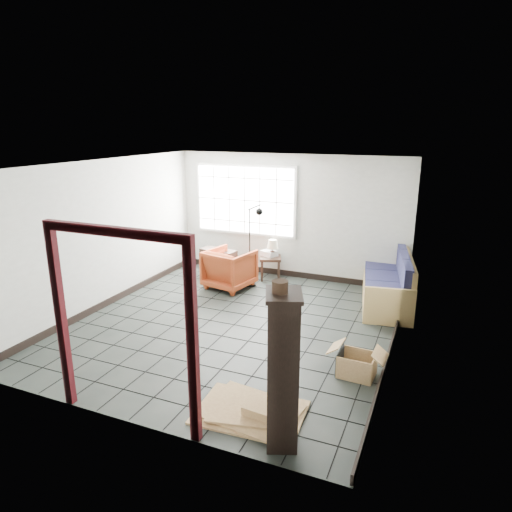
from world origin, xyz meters
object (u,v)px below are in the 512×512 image
at_px(side_table, 270,261).
at_px(armchair, 230,267).
at_px(futon_sofa, 390,285).
at_px(tall_shelf, 283,370).

bearing_deg(side_table, armchair, -124.79).
bearing_deg(futon_sofa, side_table, 160.71).
distance_m(side_table, tall_shelf, 5.21).
distance_m(futon_sofa, tall_shelf, 4.45).
bearing_deg(tall_shelf, armchair, 101.23).
xyz_separation_m(armchair, side_table, (0.56, 0.81, -0.03)).
relative_size(armchair, tall_shelf, 0.53).
relative_size(futon_sofa, tall_shelf, 1.36).
relative_size(futon_sofa, side_table, 3.93).
bearing_deg(armchair, side_table, -112.97).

